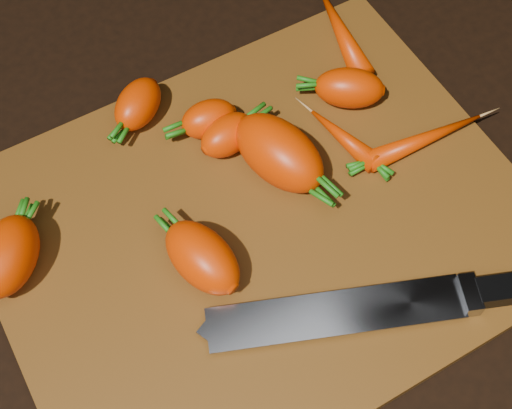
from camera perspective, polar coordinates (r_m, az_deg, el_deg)
ground at (r=0.69m, az=0.41°, el=-2.05°), size 2.00×2.00×0.01m
cutting_board at (r=0.68m, az=0.42°, el=-1.62°), size 0.50×0.40×0.01m
carrot_0 at (r=0.67m, az=-19.27°, el=-3.92°), size 0.09×0.09×0.05m
carrot_1 at (r=0.72m, az=-3.80°, el=6.85°), size 0.06×0.04×0.04m
carrot_2 at (r=0.68m, az=1.86°, el=4.16°), size 0.08×0.11×0.06m
carrot_3 at (r=0.64m, az=-4.32°, el=-4.25°), size 0.07×0.09×0.05m
carrot_4 at (r=0.74m, az=-9.42°, el=7.93°), size 0.08×0.07×0.04m
carrot_5 at (r=0.71m, az=-2.29°, el=5.57°), size 0.07×0.05×0.04m
carrot_6 at (r=0.75m, az=7.47°, el=9.23°), size 0.08×0.08×0.04m
carrot_7 at (r=0.81m, az=6.86°, el=13.51°), size 0.05×0.13×0.03m
carrot_8 at (r=0.73m, az=13.37°, el=5.14°), size 0.13×0.03×0.02m
carrot_9 at (r=0.72m, az=6.98°, el=5.35°), size 0.04×0.09×0.02m
knife at (r=0.64m, az=8.40°, el=-8.33°), size 0.36×0.17×0.02m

